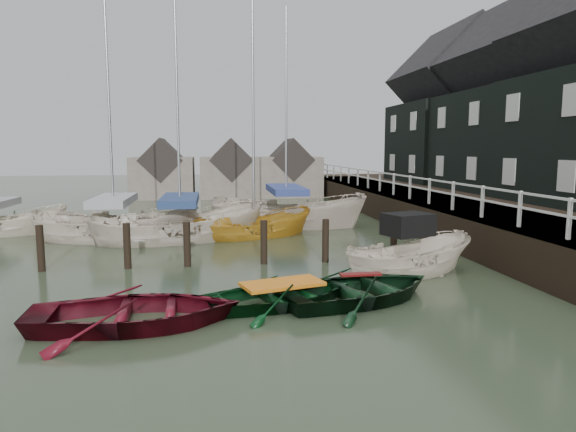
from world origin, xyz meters
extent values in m
plane|color=#283320|center=(0.00, 0.00, 0.00)|extent=(120.00, 120.00, 0.00)
cube|color=black|center=(9.50, 10.00, 1.40)|extent=(3.00, 32.00, 0.20)
cube|color=silver|center=(8.00, 10.00, 2.45)|extent=(0.06, 32.00, 0.06)
cube|color=silver|center=(8.00, 10.00, 2.05)|extent=(0.06, 32.00, 0.06)
cube|color=black|center=(15.00, 10.00, 0.00)|extent=(14.00, 38.00, 1.50)
cube|color=black|center=(15.00, 12.00, 4.00)|extent=(6.00, 7.00, 5.00)
cube|color=black|center=(15.00, 12.00, 8.25)|extent=(6.11, 7.14, 6.11)
cube|color=black|center=(15.00, 19.00, 4.00)|extent=(6.40, 7.00, 5.00)
cube|color=black|center=(15.00, 19.00, 8.25)|extent=(6.52, 7.14, 6.52)
cylinder|color=black|center=(-5.50, 3.00, 0.50)|extent=(0.22, 0.22, 1.80)
cylinder|color=black|center=(-3.00, 3.00, 0.50)|extent=(0.22, 0.22, 1.80)
cylinder|color=black|center=(-1.20, 3.00, 0.50)|extent=(0.22, 0.22, 1.80)
cylinder|color=black|center=(1.20, 3.00, 0.50)|extent=(0.22, 0.22, 1.80)
cylinder|color=black|center=(3.20, 3.00, 0.50)|extent=(0.22, 0.22, 1.80)
cylinder|color=black|center=(5.50, 3.00, 0.50)|extent=(0.22, 0.22, 1.80)
cube|color=#665B51|center=(-4.00, 26.00, 1.50)|extent=(4.50, 4.00, 3.00)
cube|color=#282321|center=(-4.00, 26.00, 2.80)|extent=(3.18, 4.08, 3.18)
cube|color=#665B51|center=(1.00, 26.00, 1.50)|extent=(4.50, 4.00, 3.00)
cube|color=#282321|center=(1.00, 26.00, 2.80)|extent=(3.18, 4.08, 3.18)
cube|color=#665B51|center=(5.50, 26.00, 1.50)|extent=(4.50, 4.00, 3.00)
cube|color=#282321|center=(5.50, 26.00, 2.80)|extent=(3.18, 4.08, 3.18)
imported|color=#500B16|center=(-2.00, -2.34, 0.00)|extent=(4.45, 3.27, 0.90)
imported|color=black|center=(1.20, -1.34, 0.00)|extent=(4.23, 3.52, 0.75)
imported|color=black|center=(3.10, -1.32, 0.00)|extent=(4.92, 4.20, 0.86)
imported|color=beige|center=(5.25, 0.99, 0.00)|extent=(4.71, 2.98, 1.70)
cube|color=black|center=(5.25, 1.19, 1.45)|extent=(1.55, 1.36, 0.65)
imported|color=beige|center=(-4.33, 8.25, 0.00)|extent=(7.32, 4.07, 2.67)
cylinder|color=#B2B2B7|center=(-4.33, 8.25, 5.59)|extent=(0.10, 0.10, 8.24)
cube|color=#9D9CA2|center=(-4.33, 8.25, 1.59)|extent=(4.02, 2.19, 0.30)
imported|color=beige|center=(-1.68, 7.81, 0.00)|extent=(7.46, 4.39, 2.71)
cylinder|color=#B2B2B7|center=(-1.68, 7.81, 6.37)|extent=(0.10, 0.10, 9.76)
cube|color=navy|center=(-1.68, 7.81, 1.61)|extent=(4.09, 2.37, 0.30)
imported|color=#C08924|center=(1.31, 8.23, 0.00)|extent=(5.71, 3.68, 2.06)
cylinder|color=#B2B2B7|center=(1.31, 8.23, 5.55)|extent=(0.10, 0.10, 8.83)
imported|color=beige|center=(3.06, 10.95, 0.00)|extent=(8.08, 5.32, 2.92)
cylinder|color=#B2B2B7|center=(3.06, 10.95, 5.81)|extent=(0.10, 0.10, 8.40)
cube|color=navy|center=(3.06, 10.95, 1.73)|extent=(4.42, 2.88, 0.30)
camera|label=1|loc=(-0.38, -12.96, 3.67)|focal=32.00mm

